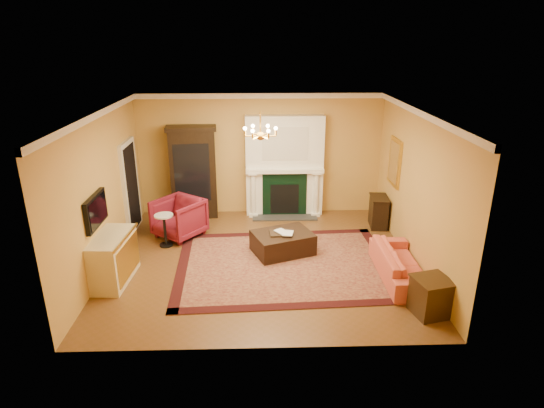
{
  "coord_description": "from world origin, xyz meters",
  "views": [
    {
      "loc": [
        -0.04,
        -8.22,
        4.28
      ],
      "look_at": [
        0.22,
        0.3,
        1.11
      ],
      "focal_mm": 30.0,
      "sensor_mm": 36.0,
      "label": 1
    }
  ],
  "objects_px": {
    "china_cabinet": "(194,174)",
    "pedestal_table": "(165,228)",
    "end_table": "(431,297)",
    "leather_ottoman": "(283,243)",
    "coral_sofa": "(401,259)",
    "wingback_armchair": "(179,216)",
    "console_table": "(378,212)",
    "commode": "(112,259)"
  },
  "relations": [
    {
      "from": "china_cabinet",
      "to": "wingback_armchair",
      "type": "xyz_separation_m",
      "value": [
        -0.21,
        -1.23,
        -0.6
      ]
    },
    {
      "from": "china_cabinet",
      "to": "leather_ottoman",
      "type": "height_order",
      "value": "china_cabinet"
    },
    {
      "from": "commode",
      "to": "end_table",
      "type": "relative_size",
      "value": 1.99
    },
    {
      "from": "pedestal_table",
      "to": "end_table",
      "type": "xyz_separation_m",
      "value": [
        4.78,
        -2.71,
        -0.12
      ]
    },
    {
      "from": "end_table",
      "to": "wingback_armchair",
      "type": "bearing_deg",
      "value": 144.81
    },
    {
      "from": "wingback_armchair",
      "to": "leather_ottoman",
      "type": "bearing_deg",
      "value": 15.25
    },
    {
      "from": "wingback_armchair",
      "to": "console_table",
      "type": "xyz_separation_m",
      "value": [
        4.62,
        0.42,
        -0.13
      ]
    },
    {
      "from": "china_cabinet",
      "to": "coral_sofa",
      "type": "distance_m",
      "value": 5.37
    },
    {
      "from": "wingback_armchair",
      "to": "commode",
      "type": "relative_size",
      "value": 0.8
    },
    {
      "from": "end_table",
      "to": "console_table",
      "type": "bearing_deg",
      "value": 89.05
    },
    {
      "from": "leather_ottoman",
      "to": "commode",
      "type": "bearing_deg",
      "value": 177.17
    },
    {
      "from": "pedestal_table",
      "to": "end_table",
      "type": "distance_m",
      "value": 5.49
    },
    {
      "from": "commode",
      "to": "coral_sofa",
      "type": "bearing_deg",
      "value": 3.33
    },
    {
      "from": "wingback_armchair",
      "to": "console_table",
      "type": "relative_size",
      "value": 1.36
    },
    {
      "from": "china_cabinet",
      "to": "console_table",
      "type": "height_order",
      "value": "china_cabinet"
    },
    {
      "from": "coral_sofa",
      "to": "commode",
      "type": "bearing_deg",
      "value": 89.81
    },
    {
      "from": "wingback_armchair",
      "to": "pedestal_table",
      "type": "xyz_separation_m",
      "value": [
        -0.22,
        -0.51,
        -0.06
      ]
    },
    {
      "from": "commode",
      "to": "leather_ottoman",
      "type": "xyz_separation_m",
      "value": [
        3.17,
        1.05,
        -0.22
      ]
    },
    {
      "from": "pedestal_table",
      "to": "console_table",
      "type": "height_order",
      "value": "pedestal_table"
    },
    {
      "from": "china_cabinet",
      "to": "pedestal_table",
      "type": "relative_size",
      "value": 3.02
    },
    {
      "from": "console_table",
      "to": "end_table",
      "type": "bearing_deg",
      "value": -85.33
    },
    {
      "from": "wingback_armchair",
      "to": "coral_sofa",
      "type": "xyz_separation_m",
      "value": [
        4.43,
        -2.02,
        -0.11
      ]
    },
    {
      "from": "pedestal_table",
      "to": "coral_sofa",
      "type": "relative_size",
      "value": 0.38
    },
    {
      "from": "pedestal_table",
      "to": "leather_ottoman",
      "type": "distance_m",
      "value": 2.54
    },
    {
      "from": "end_table",
      "to": "pedestal_table",
      "type": "bearing_deg",
      "value": 150.47
    },
    {
      "from": "wingback_armchair",
      "to": "coral_sofa",
      "type": "bearing_deg",
      "value": 12.77
    },
    {
      "from": "coral_sofa",
      "to": "end_table",
      "type": "bearing_deg",
      "value": -173.51
    },
    {
      "from": "china_cabinet",
      "to": "pedestal_table",
      "type": "bearing_deg",
      "value": -109.28
    },
    {
      "from": "pedestal_table",
      "to": "leather_ottoman",
      "type": "bearing_deg",
      "value": -9.38
    },
    {
      "from": "pedestal_table",
      "to": "console_table",
      "type": "bearing_deg",
      "value": 10.86
    },
    {
      "from": "leather_ottoman",
      "to": "wingback_armchair",
      "type": "bearing_deg",
      "value": 136.87
    },
    {
      "from": "china_cabinet",
      "to": "commode",
      "type": "relative_size",
      "value": 1.8
    },
    {
      "from": "china_cabinet",
      "to": "commode",
      "type": "bearing_deg",
      "value": -114.38
    },
    {
      "from": "china_cabinet",
      "to": "pedestal_table",
      "type": "height_order",
      "value": "china_cabinet"
    },
    {
      "from": "china_cabinet",
      "to": "leather_ottoman",
      "type": "relative_size",
      "value": 1.86
    },
    {
      "from": "end_table",
      "to": "leather_ottoman",
      "type": "distance_m",
      "value": 3.23
    },
    {
      "from": "coral_sofa",
      "to": "console_table",
      "type": "bearing_deg",
      "value": -4.14
    },
    {
      "from": "wingback_armchair",
      "to": "end_table",
      "type": "relative_size",
      "value": 1.59
    },
    {
      "from": "commode",
      "to": "console_table",
      "type": "xyz_separation_m",
      "value": [
        5.51,
        2.39,
        -0.09
      ]
    },
    {
      "from": "china_cabinet",
      "to": "pedestal_table",
      "type": "distance_m",
      "value": 1.91
    },
    {
      "from": "end_table",
      "to": "leather_ottoman",
      "type": "height_order",
      "value": "end_table"
    },
    {
      "from": "china_cabinet",
      "to": "coral_sofa",
      "type": "xyz_separation_m",
      "value": [
        4.22,
        -3.25,
        -0.71
      ]
    }
  ]
}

